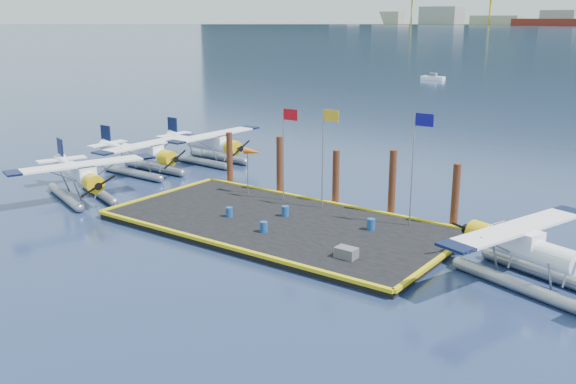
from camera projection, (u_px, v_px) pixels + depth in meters
name	position (u px, v px, depth m)	size (l,w,h in m)	color
ground	(279.00, 228.00, 37.64)	(4000.00, 4000.00, 0.00)	navy
dock	(279.00, 224.00, 37.59)	(20.00, 10.00, 0.40)	black
dock_bumpers	(279.00, 220.00, 37.51)	(20.25, 10.25, 0.18)	#D4BD0C
seaplane_a	(82.00, 178.00, 42.96)	(9.04, 9.61, 3.46)	gray
seaplane_b	(146.00, 156.00, 49.87)	(8.69, 9.57, 3.41)	gray
seaplane_c	(212.00, 146.00, 53.78)	(8.74, 9.63, 3.42)	gray
seaplane_d	(524.00, 251.00, 29.63)	(9.06, 9.68, 3.46)	gray
drum_1	(264.00, 227.00, 35.57)	(0.43, 0.43, 0.60)	navy
drum_2	(371.00, 224.00, 35.95)	(0.46, 0.46, 0.65)	navy
drum_3	(229.00, 212.00, 38.31)	(0.41, 0.41, 0.58)	navy
drum_5	(285.00, 211.00, 38.42)	(0.44, 0.44, 0.63)	navy
crate	(346.00, 253.00, 31.81)	(1.06, 0.71, 0.53)	#57575C
flagpole_red	(286.00, 140.00, 40.74)	(1.14, 0.08, 6.00)	gray
flagpole_yellow	(326.00, 144.00, 39.01)	(1.14, 0.08, 6.20)	gray
flagpole_blue	(416.00, 153.00, 35.56)	(1.14, 0.08, 6.50)	gray
windsock	(253.00, 153.00, 42.60)	(1.40, 0.44, 3.12)	gray
piling_0	(230.00, 160.00, 46.15)	(0.44, 0.44, 4.00)	#421F13
piling_1	(280.00, 167.00, 43.57)	(0.44, 0.44, 4.20)	#421F13
piling_2	(336.00, 179.00, 41.07)	(0.44, 0.44, 3.80)	#421F13
piling_3	(392.00, 185.00, 38.73)	(0.44, 0.44, 4.30)	#421F13
piling_4	(455.00, 198.00, 36.50)	(0.44, 0.44, 4.00)	#421F13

